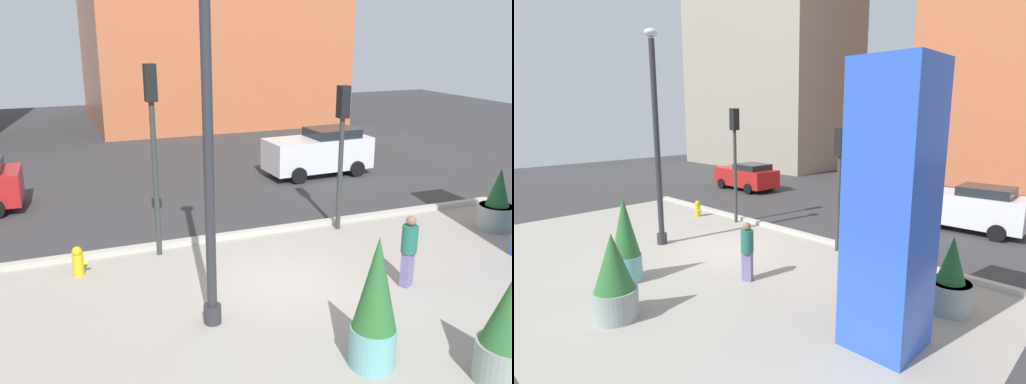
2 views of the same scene
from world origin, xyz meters
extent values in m
plane|color=#38383A|center=(0.00, 4.00, 0.00)|extent=(60.00, 60.00, 0.00)
cube|color=#9E998E|center=(0.00, -2.00, 0.00)|extent=(18.00, 10.00, 0.02)
cube|color=#B7B2A8|center=(0.00, 3.12, 0.08)|extent=(18.00, 0.24, 0.16)
cylinder|color=#2D2D33|center=(-2.16, -1.15, 0.20)|extent=(0.36, 0.36, 0.40)
cylinder|color=#2D2D33|center=(-2.16, -1.15, 3.59)|extent=(0.20, 0.20, 7.17)
ellipsoid|color=silver|center=(-2.16, -1.15, 7.35)|extent=(0.44, 0.44, 0.28)
cube|color=blue|center=(6.84, -1.40, 2.84)|extent=(1.41, 1.41, 5.69)
cylinder|color=#6BB2B2|center=(0.04, -3.57, 0.38)|extent=(0.82, 0.82, 0.75)
cylinder|color=#382819|center=(0.04, -3.57, 0.73)|extent=(0.75, 0.75, 0.04)
cone|color=#2D6B33|center=(0.04, -3.57, 1.60)|extent=(0.77, 0.77, 1.70)
cylinder|color=gray|center=(7.27, 1.01, 0.36)|extent=(1.07, 1.07, 0.73)
cylinder|color=#382819|center=(7.27, 1.01, 0.71)|extent=(0.98, 0.98, 0.04)
cone|color=#235B2D|center=(7.27, 1.01, 1.29)|extent=(0.67, 0.67, 1.14)
cylinder|color=gray|center=(1.87, -4.76, 0.36)|extent=(1.01, 1.01, 0.72)
cylinder|color=#382819|center=(1.87, -4.76, 0.70)|extent=(0.93, 0.93, 0.04)
cone|color=#2D6B33|center=(1.87, -4.76, 1.39)|extent=(0.90, 0.90, 1.34)
cylinder|color=gold|center=(-4.53, 2.15, 0.28)|extent=(0.26, 0.26, 0.55)
sphere|color=gold|center=(-4.53, 2.15, 0.63)|extent=(0.24, 0.24, 0.24)
cylinder|color=gold|center=(-4.36, 2.15, 0.30)|extent=(0.12, 0.10, 0.10)
cylinder|color=#333833|center=(2.89, 2.68, 1.66)|extent=(0.14, 0.14, 3.33)
cube|color=black|center=(2.89, 2.68, 3.78)|extent=(0.28, 0.32, 0.90)
sphere|color=red|center=(2.89, 2.85, 4.05)|extent=(0.18, 0.18, 0.18)
cylinder|color=#333833|center=(-2.46, 2.70, 2.02)|extent=(0.14, 0.14, 4.03)
cube|color=black|center=(-2.46, 2.70, 4.48)|extent=(0.28, 0.32, 0.90)
sphere|color=green|center=(-2.46, 2.87, 4.48)|extent=(0.18, 0.18, 0.18)
cube|color=silver|center=(5.24, 8.53, 0.90)|extent=(4.34, 1.95, 1.25)
cube|color=#1E2328|center=(5.88, 8.56, 1.70)|extent=(1.99, 1.64, 0.36)
cylinder|color=black|center=(3.95, 7.59, 0.32)|extent=(0.65, 0.25, 0.64)
cylinder|color=black|center=(3.88, 9.36, 0.32)|extent=(0.65, 0.25, 0.64)
cylinder|color=black|center=(6.60, 7.70, 0.32)|extent=(0.65, 0.25, 0.64)
cylinder|color=black|center=(6.53, 9.48, 0.32)|extent=(0.65, 0.25, 0.64)
cube|color=red|center=(-7.98, 8.39, 0.80)|extent=(4.31, 2.05, 1.06)
cube|color=#1E2328|center=(-7.34, 8.36, 1.51)|extent=(1.97, 1.73, 0.35)
cylinder|color=black|center=(-9.33, 7.50, 0.32)|extent=(0.65, 0.25, 0.64)
cylinder|color=black|center=(-9.25, 9.38, 0.32)|extent=(0.65, 0.25, 0.64)
cylinder|color=black|center=(-6.70, 7.40, 0.32)|extent=(0.65, 0.25, 0.64)
cylinder|color=black|center=(-6.63, 9.27, 0.32)|extent=(0.65, 0.25, 0.64)
cube|color=slate|center=(2.50, -1.20, 0.43)|extent=(0.34, 0.30, 0.85)
cylinder|color=#236656|center=(2.50, -1.20, 1.17)|extent=(0.48, 0.48, 0.64)
sphere|color=#8C664C|center=(2.50, -1.20, 1.61)|extent=(0.23, 0.23, 0.23)
camera|label=1|loc=(-4.90, -10.60, 5.73)|focal=38.11mm
camera|label=2|loc=(10.28, -8.35, 4.64)|focal=27.56mm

